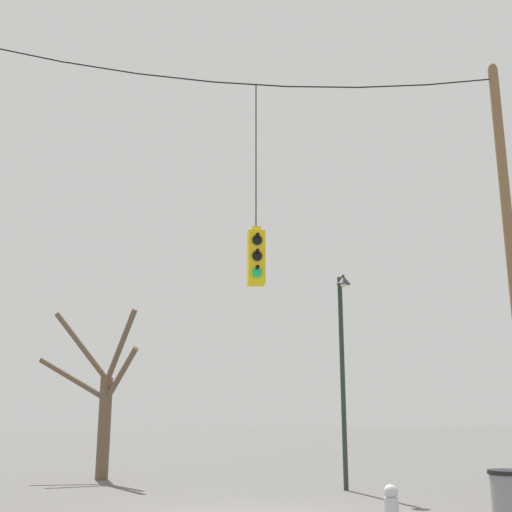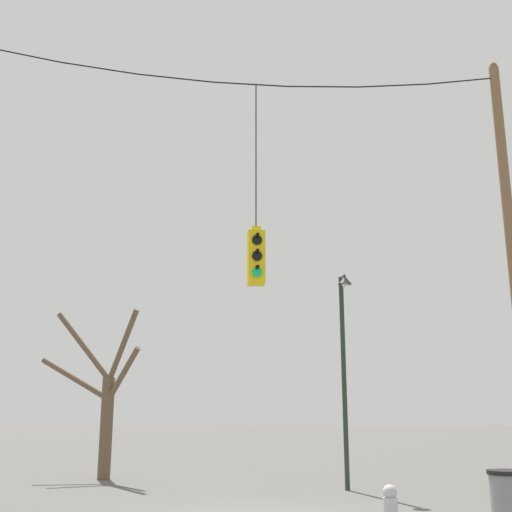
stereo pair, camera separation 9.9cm
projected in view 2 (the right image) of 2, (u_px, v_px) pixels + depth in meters
span_wire at (251, 77)px, 13.78m from camera, size 11.10×0.03×0.54m
traffic_light_near_right_pole at (256, 256)px, 12.84m from camera, size 0.34×0.58×4.37m
street_lamp at (344, 348)px, 16.28m from camera, size 0.36×0.64×5.30m
bare_tree at (103, 400)px, 18.69m from camera, size 3.07×1.79×4.85m
fire_hydrant at (391, 510)px, 9.69m from camera, size 0.22×0.30×0.75m
trash_bin at (512, 506)px, 9.26m from camera, size 0.63×0.63×1.00m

